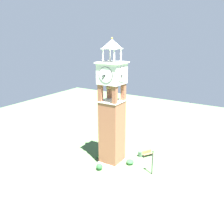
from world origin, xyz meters
TOP-DOWN VIEW (x-y plane):
  - ground at (0.00, 0.00)m, footprint 80.00×80.00m
  - clock_tower at (0.00, -0.00)m, footprint 3.43×3.43m
  - park_bench at (-3.68, -4.48)m, footprint 1.23×1.59m
  - lamp_post at (-6.27, -0.15)m, footprint 0.36×0.36m
  - trash_bin at (-2.72, -3.85)m, footprint 0.52×0.52m
  - shrub_near_entry at (0.39, 2.72)m, footprint 0.84×0.84m
  - shrub_left_of_tower at (-2.52, -0.90)m, footprint 1.04×1.04m
  - shrub_behind_bench at (2.21, -0.19)m, footprint 1.09×1.09m

SIDE VIEW (x-z plane):
  - ground at x=0.00m, z-range 0.00..0.00m
  - shrub_behind_bench at x=2.21m, z-range 0.00..0.61m
  - shrub_left_of_tower at x=-2.52m, z-range 0.00..0.69m
  - trash_bin at x=-2.72m, z-range 0.00..0.80m
  - shrub_near_entry at x=0.39m, z-range 0.00..0.94m
  - park_bench at x=-3.68m, z-range 0.01..0.96m
  - lamp_post at x=-6.27m, z-range 0.74..4.57m
  - clock_tower at x=0.00m, z-range -1.36..16.40m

